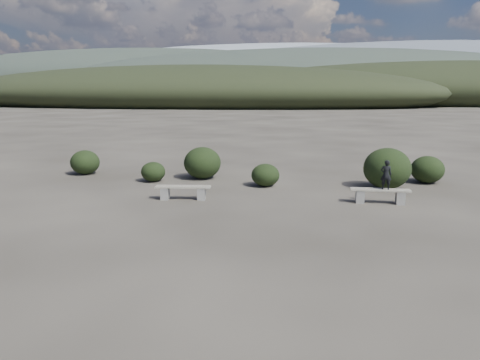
# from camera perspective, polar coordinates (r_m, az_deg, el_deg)

# --- Properties ---
(ground) EXTENTS (1200.00, 1200.00, 0.00)m
(ground) POSITION_cam_1_polar(r_m,az_deg,el_deg) (11.24, -4.29, -8.91)
(ground) COLOR #2E2923
(ground) RESTS_ON ground
(bench_left) EXTENTS (1.96, 0.62, 0.48)m
(bench_left) POSITION_cam_1_polar(r_m,az_deg,el_deg) (16.49, -6.94, -1.38)
(bench_left) COLOR gray
(bench_left) RESTS_ON ground
(bench_right) EXTENTS (1.98, 0.43, 0.49)m
(bench_right) POSITION_cam_1_polar(r_m,az_deg,el_deg) (16.52, 16.71, -1.73)
(bench_right) COLOR gray
(bench_right) RESTS_ON ground
(seated_person) EXTENTS (0.38, 0.26, 1.00)m
(seated_person) POSITION_cam_1_polar(r_m,az_deg,el_deg) (16.40, 17.38, 0.62)
(seated_person) COLOR black
(seated_person) RESTS_ON bench_right
(shrub_a) EXTENTS (1.01, 1.01, 0.82)m
(shrub_a) POSITION_cam_1_polar(r_m,az_deg,el_deg) (19.84, -10.54, 0.99)
(shrub_a) COLOR black
(shrub_a) RESTS_ON ground
(shrub_b) EXTENTS (1.59, 1.59, 1.36)m
(shrub_b) POSITION_cam_1_polar(r_m,az_deg,el_deg) (20.19, -4.61, 2.10)
(shrub_b) COLOR black
(shrub_b) RESTS_ON ground
(shrub_c) EXTENTS (1.12, 1.12, 0.90)m
(shrub_c) POSITION_cam_1_polar(r_m,az_deg,el_deg) (18.59, 3.11, 0.61)
(shrub_c) COLOR black
(shrub_c) RESTS_ON ground
(shrub_d) EXTENTS (1.81, 1.81, 1.59)m
(shrub_d) POSITION_cam_1_polar(r_m,az_deg,el_deg) (18.95, 17.50, 1.36)
(shrub_d) COLOR black
(shrub_d) RESTS_ON ground
(shrub_e) EXTENTS (1.34, 1.34, 1.12)m
(shrub_e) POSITION_cam_1_polar(r_m,az_deg,el_deg) (20.69, 21.89, 1.20)
(shrub_e) COLOR black
(shrub_e) RESTS_ON ground
(shrub_f) EXTENTS (1.29, 1.29, 1.09)m
(shrub_f) POSITION_cam_1_polar(r_m,az_deg,el_deg) (22.28, -18.37, 2.07)
(shrub_f) COLOR black
(shrub_f) RESTS_ON ground
(mountain_ridges) EXTENTS (500.00, 400.00, 56.00)m
(mountain_ridges) POSITION_cam_1_polar(r_m,az_deg,el_deg) (349.55, 7.34, 12.23)
(mountain_ridges) COLOR black
(mountain_ridges) RESTS_ON ground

